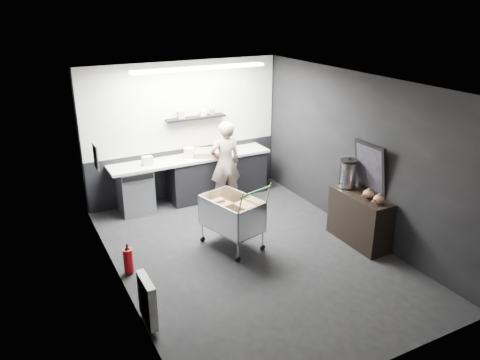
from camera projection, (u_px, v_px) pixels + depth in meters
floor at (251, 254)px, 7.40m from camera, size 5.50×5.50×0.00m
ceiling at (253, 83)px, 6.42m from camera, size 5.50×5.50×0.00m
wall_back at (184, 131)px, 9.18m from camera, size 5.50×0.00×5.50m
wall_front at (385, 261)px, 4.64m from camera, size 5.50×0.00×5.50m
wall_left at (116, 200)px, 6.05m from camera, size 0.00×5.50×5.50m
wall_right at (357, 155)px, 7.77m from camera, size 0.00×5.50×5.50m
kitchen_wall_panel at (183, 106)px, 8.98m from camera, size 3.95×0.02×1.70m
dado_panel at (186, 172)px, 9.47m from camera, size 3.95×0.02×1.00m
floating_shelf at (196, 118)px, 9.06m from camera, size 1.20×0.22×0.04m
wall_clock at (248, 85)px, 9.47m from camera, size 0.20×0.03×0.20m
poster at (96, 157)px, 7.06m from camera, size 0.02×0.30×0.40m
poster_red_band at (95, 152)px, 7.04m from camera, size 0.02×0.22×0.10m
radiator at (147, 300)px, 5.70m from camera, size 0.10×0.50×0.60m
ceiling_strip at (200, 68)px, 7.96m from camera, size 2.40×0.20×0.04m
prep_counter at (199, 177)px, 9.29m from camera, size 3.20×0.61×0.90m
person at (225, 163)px, 8.95m from camera, size 0.64×0.46×1.66m
shopping_cart at (232, 216)px, 7.46m from camera, size 0.87×1.18×1.14m
sideboard at (359, 212)px, 7.62m from camera, size 0.48×1.13×1.69m
fire_extinguisher at (128, 260)px, 6.82m from camera, size 0.14×0.14×0.46m
cardboard_box at (209, 153)px, 9.16m from camera, size 0.67×0.60×0.11m
pink_tub at (189, 153)px, 9.02m from camera, size 0.20×0.20×0.20m
white_container at (147, 161)px, 8.62m from camera, size 0.19×0.15×0.17m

